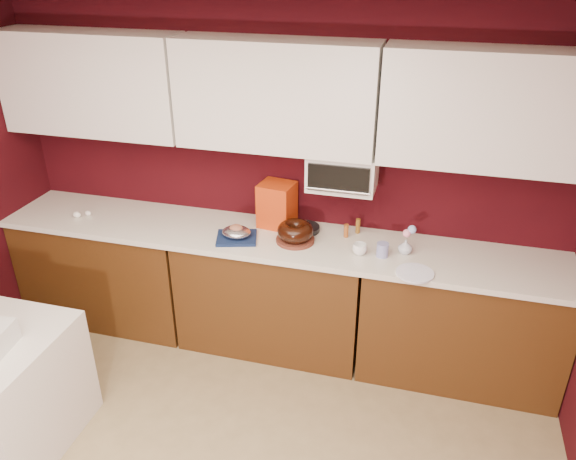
# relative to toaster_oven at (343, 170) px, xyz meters

# --- Properties ---
(ceiling) EXTENTS (4.00, 4.50, 0.02)m
(ceiling) POSITION_rel_toaster_oven_xyz_m (-0.45, -2.10, 1.12)
(ceiling) COLOR white
(ceiling) RESTS_ON wall_back
(wall_back) EXTENTS (4.00, 0.02, 2.50)m
(wall_back) POSITION_rel_toaster_oven_xyz_m (-0.45, 0.15, -0.12)
(wall_back) COLOR #35070C
(wall_back) RESTS_ON floor
(base_cabinet_left) EXTENTS (1.31, 0.58, 0.86)m
(base_cabinet_left) POSITION_rel_toaster_oven_xyz_m (-1.78, -0.17, -0.95)
(base_cabinet_left) COLOR #48280E
(base_cabinet_left) RESTS_ON floor
(base_cabinet_center) EXTENTS (1.31, 0.58, 0.86)m
(base_cabinet_center) POSITION_rel_toaster_oven_xyz_m (-0.45, -0.17, -0.95)
(base_cabinet_center) COLOR #48280E
(base_cabinet_center) RESTS_ON floor
(base_cabinet_right) EXTENTS (1.31, 0.58, 0.86)m
(base_cabinet_right) POSITION_rel_toaster_oven_xyz_m (0.88, -0.17, -0.95)
(base_cabinet_right) COLOR #48280E
(base_cabinet_right) RESTS_ON floor
(countertop) EXTENTS (4.00, 0.62, 0.04)m
(countertop) POSITION_rel_toaster_oven_xyz_m (-0.45, -0.17, -0.49)
(countertop) COLOR silver
(countertop) RESTS_ON base_cabinet_center
(upper_cabinet_left) EXTENTS (1.31, 0.33, 0.70)m
(upper_cabinet_left) POSITION_rel_toaster_oven_xyz_m (-1.78, -0.02, 0.48)
(upper_cabinet_left) COLOR white
(upper_cabinet_left) RESTS_ON wall_back
(upper_cabinet_center) EXTENTS (1.31, 0.33, 0.70)m
(upper_cabinet_center) POSITION_rel_toaster_oven_xyz_m (-0.45, -0.02, 0.48)
(upper_cabinet_center) COLOR white
(upper_cabinet_center) RESTS_ON wall_back
(upper_cabinet_right) EXTENTS (1.31, 0.33, 0.70)m
(upper_cabinet_right) POSITION_rel_toaster_oven_xyz_m (0.88, -0.02, 0.48)
(upper_cabinet_right) COLOR white
(upper_cabinet_right) RESTS_ON wall_back
(toaster_oven) EXTENTS (0.45, 0.30, 0.25)m
(toaster_oven) POSITION_rel_toaster_oven_xyz_m (0.00, 0.00, 0.00)
(toaster_oven) COLOR white
(toaster_oven) RESTS_ON upper_cabinet_center
(toaster_oven_door) EXTENTS (0.40, 0.02, 0.18)m
(toaster_oven_door) POSITION_rel_toaster_oven_xyz_m (0.00, -0.16, 0.00)
(toaster_oven_door) COLOR black
(toaster_oven_door) RESTS_ON toaster_oven
(toaster_oven_handle) EXTENTS (0.42, 0.02, 0.02)m
(toaster_oven_handle) POSITION_rel_toaster_oven_xyz_m (0.00, -0.18, -0.07)
(toaster_oven_handle) COLOR silver
(toaster_oven_handle) RESTS_ON toaster_oven
(cake_base) EXTENTS (0.32, 0.32, 0.02)m
(cake_base) POSITION_rel_toaster_oven_xyz_m (-0.27, -0.19, -0.46)
(cake_base) COLOR maroon
(cake_base) RESTS_ON countertop
(bundt_cake) EXTENTS (0.30, 0.30, 0.10)m
(bundt_cake) POSITION_rel_toaster_oven_xyz_m (-0.27, -0.19, -0.39)
(bundt_cake) COLOR black
(bundt_cake) RESTS_ON cake_base
(navy_towel) EXTENTS (0.33, 0.30, 0.02)m
(navy_towel) POSITION_rel_toaster_oven_xyz_m (-0.67, -0.27, -0.46)
(navy_towel) COLOR #122145
(navy_towel) RESTS_ON countertop
(foil_ham_nest) EXTENTS (0.21, 0.18, 0.07)m
(foil_ham_nest) POSITION_rel_toaster_oven_xyz_m (-0.67, -0.27, -0.42)
(foil_ham_nest) COLOR silver
(foil_ham_nest) RESTS_ON navy_towel
(roasted_ham) EXTENTS (0.12, 0.11, 0.06)m
(roasted_ham) POSITION_rel_toaster_oven_xyz_m (-0.67, -0.27, -0.40)
(roasted_ham) COLOR #A8674C
(roasted_ham) RESTS_ON foil_ham_nest
(pandoro_box) EXTENTS (0.26, 0.25, 0.32)m
(pandoro_box) POSITION_rel_toaster_oven_xyz_m (-0.46, 0.02, -0.31)
(pandoro_box) COLOR #AD190B
(pandoro_box) RESTS_ON countertop
(dark_pan) EXTENTS (0.24, 0.24, 0.04)m
(dark_pan) POSITION_rel_toaster_oven_xyz_m (-0.25, -0.02, -0.46)
(dark_pan) COLOR black
(dark_pan) RESTS_ON countertop
(coffee_mug) EXTENTS (0.11, 0.11, 0.09)m
(coffee_mug) POSITION_rel_toaster_oven_xyz_m (0.18, -0.25, -0.43)
(coffee_mug) COLOR white
(coffee_mug) RESTS_ON countertop
(blue_jar) EXTENTS (0.09, 0.09, 0.09)m
(blue_jar) POSITION_rel_toaster_oven_xyz_m (0.32, -0.24, -0.43)
(blue_jar) COLOR navy
(blue_jar) RESTS_ON countertop
(flower_vase) EXTENTS (0.10, 0.10, 0.11)m
(flower_vase) POSITION_rel_toaster_oven_xyz_m (0.46, -0.16, -0.42)
(flower_vase) COLOR silver
(flower_vase) RESTS_ON countertop
(flower_pink) EXTENTS (0.05, 0.05, 0.05)m
(flower_pink) POSITION_rel_toaster_oven_xyz_m (0.46, -0.16, -0.33)
(flower_pink) COLOR pink
(flower_pink) RESTS_ON flower_vase
(flower_blue) EXTENTS (0.06, 0.06, 0.06)m
(flower_blue) POSITION_rel_toaster_oven_xyz_m (0.49, -0.14, -0.30)
(flower_blue) COLOR #95B1EF
(flower_blue) RESTS_ON flower_vase
(china_plate) EXTENTS (0.25, 0.25, 0.01)m
(china_plate) POSITION_rel_toaster_oven_xyz_m (0.55, -0.41, -0.47)
(china_plate) COLOR white
(china_plate) RESTS_ON countertop
(amber_bottle) EXTENTS (0.04, 0.04, 0.10)m
(amber_bottle) POSITION_rel_toaster_oven_xyz_m (0.05, -0.03, -0.43)
(amber_bottle) COLOR #9B4D1C
(amber_bottle) RESTS_ON countertop
(egg_left) EXTENTS (0.07, 0.07, 0.05)m
(egg_left) POSITION_rel_toaster_oven_xyz_m (-1.94, -0.25, -0.45)
(egg_left) COLOR white
(egg_left) RESTS_ON countertop
(egg_right) EXTENTS (0.06, 0.05, 0.04)m
(egg_right) POSITION_rel_toaster_oven_xyz_m (-1.87, -0.20, -0.46)
(egg_right) COLOR white
(egg_right) RESTS_ON countertop
(amber_bottle_tall) EXTENTS (0.04, 0.04, 0.11)m
(amber_bottle_tall) POSITION_rel_toaster_oven_xyz_m (0.12, 0.05, -0.42)
(amber_bottle_tall) COLOR brown
(amber_bottle_tall) RESTS_ON countertop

